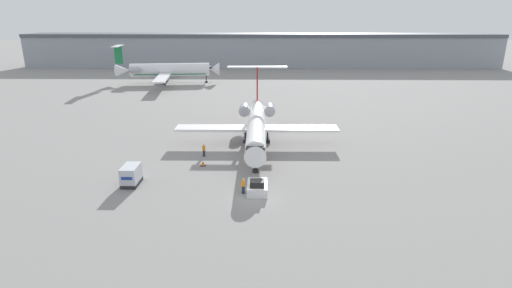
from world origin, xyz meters
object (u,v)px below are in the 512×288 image
object	(u,v)px
worker_near_tug	(243,186)
traffic_cone_left	(203,163)
pushback_tug	(257,187)
worker_by_wing	(204,150)
luggage_cart	(131,175)
airplane_main	(257,124)
airplane_parked_far_left	(167,70)

from	to	relation	value
worker_near_tug	traffic_cone_left	xyz separation A→B (m)	(-5.76, 8.49, -0.59)
pushback_tug	worker_by_wing	distance (m)	14.14
luggage_cart	traffic_cone_left	size ratio (longest dim) A/B	4.24
airplane_main	pushback_tug	xyz separation A→B (m)	(0.40, -17.78, -2.60)
worker_by_wing	airplane_parked_far_left	size ratio (longest dim) A/B	0.05
pushback_tug	traffic_cone_left	xyz separation A→B (m)	(-7.31, 8.11, -0.28)
airplane_main	luggage_cart	distance (m)	21.56
worker_near_tug	airplane_parked_far_left	xyz separation A→B (m)	(-26.05, 76.30, 2.97)
worker_by_wing	airplane_parked_far_left	distance (m)	67.15
pushback_tug	worker_near_tug	xyz separation A→B (m)	(-1.55, -0.39, 0.32)
airplane_main	pushback_tug	distance (m)	17.97
worker_near_tug	worker_by_wing	bearing A→B (deg)	116.72
pushback_tug	airplane_parked_far_left	xyz separation A→B (m)	(-27.60, 75.92, 3.29)
airplane_main	worker_near_tug	bearing A→B (deg)	-93.62
airplane_main	worker_by_wing	world-z (taller)	airplane_main
worker_near_tug	worker_by_wing	size ratio (longest dim) A/B	0.99
worker_by_wing	traffic_cone_left	size ratio (longest dim) A/B	2.47
luggage_cart	worker_by_wing	world-z (taller)	luggage_cart
luggage_cart	worker_near_tug	xyz separation A→B (m)	(13.25, -2.24, -0.22)
airplane_main	airplane_parked_far_left	world-z (taller)	airplane_parked_far_left
luggage_cart	traffic_cone_left	xyz separation A→B (m)	(7.49, 6.25, -0.81)
worker_by_wing	airplane_main	bearing A→B (deg)	39.05
airplane_main	worker_by_wing	size ratio (longest dim) A/B	15.78
pushback_tug	luggage_cart	xyz separation A→B (m)	(-14.80, 1.86, 0.53)
traffic_cone_left	airplane_main	bearing A→B (deg)	54.46
worker_near_tug	airplane_parked_far_left	distance (m)	80.68
pushback_tug	airplane_main	bearing A→B (deg)	91.30
worker_by_wing	traffic_cone_left	xyz separation A→B (m)	(0.40, -3.74, -0.60)
airplane_main	airplane_parked_far_left	distance (m)	64.19
airplane_main	luggage_cart	bearing A→B (deg)	-132.12
airplane_main	traffic_cone_left	bearing A→B (deg)	-125.54
worker_near_tug	luggage_cart	bearing A→B (deg)	170.38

